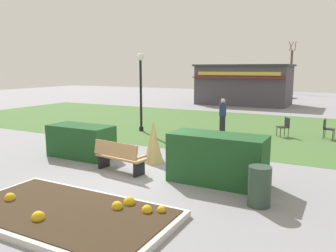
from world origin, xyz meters
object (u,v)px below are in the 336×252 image
(cafe_chair_west, at_px, (285,125))
(tree_left_bg, at_px, (291,71))
(trash_bin, at_px, (259,186))
(food_kiosk, at_px, (244,84))
(park_bench, at_px, (119,157))
(lamppost_mid, at_px, (141,82))
(cafe_chair_center, at_px, (327,127))
(person_strolling, at_px, (223,116))
(parked_car_west_slot, at_px, (271,91))

(cafe_chair_west, bearing_deg, tree_left_bg, 97.87)
(trash_bin, distance_m, food_kiosk, 22.96)
(park_bench, relative_size, tree_left_bg, 0.27)
(lamppost_mid, bearing_deg, cafe_chair_center, 14.81)
(trash_bin, xyz_separation_m, person_strolling, (-3.65, 8.09, 0.39))
(park_bench, distance_m, tree_left_bg, 37.19)
(park_bench, bearing_deg, parked_car_west_slot, 92.71)
(lamppost_mid, relative_size, tree_left_bg, 0.60)
(cafe_chair_center, bearing_deg, parked_car_west_slot, 107.20)
(parked_car_west_slot, distance_m, tree_left_bg, 7.42)
(trash_bin, xyz_separation_m, cafe_chair_center, (0.93, 9.01, 0.06))
(cafe_chair_west, bearing_deg, person_strolling, -169.48)
(food_kiosk, bearing_deg, tree_left_bg, 84.15)
(lamppost_mid, relative_size, trash_bin, 4.13)
(park_bench, height_order, trash_bin, park_bench)
(trash_bin, bearing_deg, cafe_chair_center, 84.11)
(trash_bin, xyz_separation_m, food_kiosk, (-6.46, 22.00, 1.27))
(food_kiosk, distance_m, parked_car_west_slot, 8.80)
(lamppost_mid, bearing_deg, park_bench, -63.27)
(trash_bin, xyz_separation_m, cafe_chair_west, (-0.83, 8.62, 0.06))
(tree_left_bg, bearing_deg, park_bench, -89.25)
(person_strolling, height_order, tree_left_bg, tree_left_bg)
(lamppost_mid, xyz_separation_m, parked_car_west_slot, (1.69, 23.91, -1.80))
(park_bench, xyz_separation_m, food_kiosk, (-2.10, 21.38, 1.26))
(park_bench, bearing_deg, food_kiosk, 95.60)
(cafe_chair_west, relative_size, parked_car_west_slot, 0.21)
(lamppost_mid, bearing_deg, cafe_chair_west, 15.39)
(park_bench, distance_m, lamppost_mid, 7.19)
(cafe_chair_west, bearing_deg, trash_bin, -84.52)
(trash_bin, bearing_deg, food_kiosk, 106.37)
(park_bench, height_order, parked_car_west_slot, parked_car_west_slot)
(trash_bin, relative_size, cafe_chair_west, 1.05)
(cafe_chair_west, bearing_deg, parked_car_west_slot, 102.66)
(trash_bin, height_order, parked_car_west_slot, parked_car_west_slot)
(cafe_chair_center, distance_m, tree_left_bg, 29.38)
(cafe_chair_west, height_order, cafe_chair_center, same)
(cafe_chair_center, bearing_deg, food_kiosk, 119.63)
(cafe_chair_west, xyz_separation_m, tree_left_bg, (-4.02, 29.11, 2.31))
(cafe_chair_center, bearing_deg, park_bench, -122.23)
(park_bench, distance_m, parked_car_west_slot, 30.12)
(cafe_chair_west, xyz_separation_m, person_strolling, (-2.82, -0.52, 0.33))
(cafe_chair_center, height_order, parked_car_west_slot, parked_car_west_slot)
(parked_car_west_slot, bearing_deg, cafe_chair_center, -72.80)
(lamppost_mid, bearing_deg, food_kiosk, 86.19)
(trash_bin, distance_m, tree_left_bg, 38.11)
(park_bench, xyz_separation_m, tree_left_bg, (-0.48, 37.11, 2.36))
(trash_bin, relative_size, cafe_chair_center, 1.05)
(food_kiosk, height_order, parked_car_west_slot, food_kiosk)
(cafe_chair_west, height_order, person_strolling, person_strolling)
(trash_bin, relative_size, person_strolling, 0.55)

